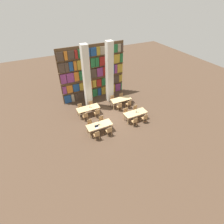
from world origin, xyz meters
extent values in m
plane|color=#4C3828|center=(0.00, 0.00, 0.00)|extent=(40.00, 40.00, 0.00)
cube|color=brown|center=(0.00, 4.18, 2.75)|extent=(6.73, 0.06, 5.50)
cube|color=brown|center=(0.00, 4.18, 0.01)|extent=(6.73, 0.35, 0.03)
cube|color=navy|center=(-2.93, 4.15, 0.46)|extent=(0.68, 0.20, 0.86)
cube|color=tan|center=(-2.40, 4.15, 0.46)|extent=(0.30, 0.20, 0.86)
cube|color=#47382D|center=(-2.04, 4.15, 0.46)|extent=(0.28, 0.20, 0.86)
cube|color=#47382D|center=(-1.55, 4.15, 0.46)|extent=(0.62, 0.20, 0.86)
cube|color=#47382D|center=(-0.96, 4.15, 0.46)|extent=(0.46, 0.20, 0.86)
cube|color=#B7932D|center=(-0.49, 4.15, 0.46)|extent=(0.41, 0.20, 0.86)
cube|color=#236B38|center=(0.04, 4.15, 0.46)|extent=(0.53, 0.20, 0.86)
cube|color=navy|center=(0.57, 4.15, 0.46)|extent=(0.37, 0.20, 0.86)
cube|color=#B7932D|center=(1.13, 4.15, 0.46)|extent=(0.67, 0.20, 0.86)
cube|color=orange|center=(1.78, 4.15, 0.46)|extent=(0.52, 0.20, 0.86)
cube|color=#B7932D|center=(2.27, 4.15, 0.46)|extent=(0.37, 0.20, 0.86)
cube|color=#84387A|center=(2.83, 4.15, 0.46)|extent=(0.63, 0.20, 0.86)
cube|color=#236B38|center=(3.25, 4.15, 0.46)|extent=(0.13, 0.20, 0.86)
cube|color=brown|center=(0.00, 4.18, 1.11)|extent=(6.73, 0.35, 0.03)
cube|color=#84387A|center=(-3.09, 4.15, 1.52)|extent=(0.35, 0.20, 0.78)
cube|color=orange|center=(-2.58, 4.15, 1.52)|extent=(0.57, 0.20, 0.78)
cube|color=navy|center=(-1.92, 4.15, 1.52)|extent=(0.62, 0.20, 0.78)
cube|color=#B7932D|center=(-1.36, 4.15, 1.52)|extent=(0.39, 0.20, 0.78)
cube|color=maroon|center=(-0.85, 4.15, 1.52)|extent=(0.58, 0.20, 0.78)
cube|color=orange|center=(-0.34, 4.15, 1.52)|extent=(0.28, 0.20, 0.78)
cube|color=#B7932D|center=(0.06, 4.15, 1.52)|extent=(0.36, 0.20, 0.78)
cube|color=maroon|center=(0.56, 4.15, 1.52)|extent=(0.52, 0.20, 0.78)
cube|color=#236B38|center=(1.08, 4.15, 1.52)|extent=(0.45, 0.20, 0.78)
cube|color=orange|center=(1.60, 4.15, 1.52)|extent=(0.52, 0.20, 0.78)
cube|color=maroon|center=(2.06, 4.15, 1.52)|extent=(0.31, 0.20, 0.78)
cube|color=#47382D|center=(2.59, 4.15, 1.52)|extent=(0.64, 0.20, 0.78)
cube|color=#B7932D|center=(3.13, 4.15, 1.52)|extent=(0.36, 0.20, 0.78)
cube|color=brown|center=(0.00, 4.18, 2.22)|extent=(6.73, 0.35, 0.03)
cube|color=#84387A|center=(-3.00, 4.15, 2.70)|extent=(0.52, 0.20, 0.94)
cube|color=#84387A|center=(-2.34, 4.15, 2.70)|extent=(0.69, 0.20, 0.94)
cube|color=orange|center=(-1.73, 4.15, 2.70)|extent=(0.46, 0.20, 0.94)
cube|color=#236B38|center=(-1.26, 4.15, 2.70)|extent=(0.39, 0.20, 0.94)
cube|color=navy|center=(-0.70, 4.15, 2.70)|extent=(0.66, 0.20, 0.94)
cube|color=#47382D|center=(0.02, 4.15, 2.70)|extent=(0.63, 0.20, 0.94)
cube|color=#84387A|center=(0.71, 4.15, 2.70)|extent=(0.62, 0.20, 0.94)
cube|color=maroon|center=(1.25, 4.15, 2.70)|extent=(0.39, 0.20, 0.94)
cube|color=tan|center=(1.68, 4.15, 2.70)|extent=(0.43, 0.20, 0.94)
cube|color=navy|center=(2.13, 4.15, 2.70)|extent=(0.42, 0.20, 0.94)
cube|color=#84387A|center=(2.53, 4.15, 2.70)|extent=(0.31, 0.20, 0.94)
cube|color=#B7932D|center=(3.01, 4.15, 2.70)|extent=(0.60, 0.20, 0.94)
cube|color=brown|center=(0.00, 4.18, 3.32)|extent=(6.73, 0.35, 0.03)
cube|color=#47382D|center=(-3.00, 4.15, 3.78)|extent=(0.53, 0.20, 0.90)
cube|color=#47382D|center=(-2.53, 4.15, 3.78)|extent=(0.36, 0.20, 0.90)
cube|color=navy|center=(-2.13, 4.15, 3.78)|extent=(0.37, 0.20, 0.90)
cube|color=orange|center=(-1.73, 4.15, 3.78)|extent=(0.28, 0.20, 0.90)
cube|color=#B7932D|center=(-1.26, 4.15, 3.78)|extent=(0.55, 0.20, 0.90)
cube|color=orange|center=(-0.76, 4.15, 3.78)|extent=(0.33, 0.20, 0.90)
cube|color=maroon|center=(-0.40, 4.15, 3.78)|extent=(0.26, 0.20, 0.90)
cube|color=#236B38|center=(0.02, 4.15, 3.78)|extent=(0.46, 0.20, 0.90)
cube|color=#236B38|center=(0.47, 4.15, 3.78)|extent=(0.36, 0.20, 0.90)
cube|color=maroon|center=(1.04, 4.15, 3.78)|extent=(0.62, 0.20, 0.90)
cube|color=#236B38|center=(1.60, 4.15, 3.78)|extent=(0.43, 0.20, 0.90)
cube|color=#B7932D|center=(2.06, 4.15, 3.78)|extent=(0.36, 0.20, 0.90)
cube|color=#B7932D|center=(2.62, 4.15, 3.78)|extent=(0.66, 0.20, 0.90)
cube|color=#236B38|center=(3.16, 4.15, 3.78)|extent=(0.31, 0.20, 0.90)
cube|color=brown|center=(0.00, 4.18, 4.42)|extent=(6.73, 0.35, 0.03)
cube|color=#47382D|center=(-2.97, 4.15, 4.82)|extent=(0.59, 0.20, 0.77)
cube|color=orange|center=(-2.46, 4.15, 4.82)|extent=(0.30, 0.20, 0.77)
cube|color=#47382D|center=(-1.99, 4.15, 4.82)|extent=(0.59, 0.20, 0.77)
cube|color=maroon|center=(-1.51, 4.15, 4.82)|extent=(0.26, 0.20, 0.77)
cube|color=#236B38|center=(-1.12, 4.15, 4.82)|extent=(0.45, 0.20, 0.77)
cube|color=navy|center=(-0.52, 4.15, 4.82)|extent=(0.64, 0.20, 0.77)
cube|color=navy|center=(0.15, 4.15, 4.82)|extent=(0.57, 0.20, 0.77)
cube|color=#B7932D|center=(0.63, 4.15, 4.82)|extent=(0.35, 0.20, 0.77)
cube|color=tan|center=(1.09, 4.15, 4.82)|extent=(0.51, 0.20, 0.77)
cube|color=maroon|center=(1.75, 4.15, 4.82)|extent=(0.65, 0.20, 0.77)
cube|color=#236B38|center=(2.40, 4.15, 4.82)|extent=(0.57, 0.20, 0.77)
cube|color=tan|center=(2.88, 4.15, 4.82)|extent=(0.33, 0.20, 0.77)
cube|color=#47382D|center=(3.20, 4.15, 4.82)|extent=(0.23, 0.20, 0.77)
cube|color=silver|center=(-1.15, 2.75, 3.00)|extent=(0.60, 0.60, 6.00)
cube|color=silver|center=(1.15, 2.75, 3.00)|extent=(0.60, 0.60, 6.00)
cube|color=tan|center=(-1.73, -1.33, 0.73)|extent=(2.07, 0.85, 0.04)
cylinder|color=tan|center=(-2.69, -1.67, 0.36)|extent=(0.07, 0.07, 0.71)
cylinder|color=tan|center=(-0.78, -1.67, 0.36)|extent=(0.07, 0.07, 0.71)
cylinder|color=tan|center=(-2.69, -0.99, 0.36)|extent=(0.07, 0.07, 0.71)
cylinder|color=tan|center=(-0.78, -0.99, 0.36)|extent=(0.07, 0.07, 0.71)
cylinder|color=tan|center=(-2.45, -1.80, 0.21)|extent=(0.04, 0.04, 0.41)
cylinder|color=tan|center=(-2.09, -1.80, 0.21)|extent=(0.04, 0.04, 0.41)
cylinder|color=tan|center=(-2.45, -2.14, 0.21)|extent=(0.04, 0.04, 0.41)
cylinder|color=tan|center=(-2.09, -2.14, 0.21)|extent=(0.04, 0.04, 0.41)
cube|color=tan|center=(-2.27, -1.97, 0.43)|extent=(0.42, 0.40, 0.04)
cube|color=tan|center=(-2.27, -2.16, 0.66)|extent=(0.40, 0.03, 0.42)
cylinder|color=tan|center=(-2.09, -0.86, 0.21)|extent=(0.04, 0.04, 0.41)
cylinder|color=tan|center=(-2.45, -0.86, 0.21)|extent=(0.04, 0.04, 0.41)
cylinder|color=tan|center=(-2.09, -0.52, 0.21)|extent=(0.04, 0.04, 0.41)
cylinder|color=tan|center=(-2.45, -0.52, 0.21)|extent=(0.04, 0.04, 0.41)
cube|color=tan|center=(-2.27, -0.69, 0.43)|extent=(0.42, 0.40, 0.04)
cube|color=tan|center=(-2.27, -0.50, 0.66)|extent=(0.40, 0.03, 0.42)
cylinder|color=tan|center=(-1.40, -1.80, 0.21)|extent=(0.04, 0.04, 0.41)
cylinder|color=tan|center=(-1.04, -1.80, 0.21)|extent=(0.04, 0.04, 0.41)
cylinder|color=tan|center=(-1.40, -2.14, 0.21)|extent=(0.04, 0.04, 0.41)
cylinder|color=tan|center=(-1.04, -2.14, 0.21)|extent=(0.04, 0.04, 0.41)
cube|color=tan|center=(-1.22, -1.97, 0.43)|extent=(0.42, 0.40, 0.04)
cube|color=tan|center=(-1.22, -2.16, 0.66)|extent=(0.40, 0.03, 0.42)
cylinder|color=tan|center=(-1.04, -0.86, 0.21)|extent=(0.04, 0.04, 0.41)
cylinder|color=tan|center=(-1.40, -0.86, 0.21)|extent=(0.04, 0.04, 0.41)
cylinder|color=tan|center=(-1.04, -0.52, 0.21)|extent=(0.04, 0.04, 0.41)
cylinder|color=tan|center=(-1.40, -0.52, 0.21)|extent=(0.04, 0.04, 0.41)
cube|color=tan|center=(-1.22, -0.69, 0.43)|extent=(0.42, 0.40, 0.04)
cube|color=tan|center=(-1.22, -0.50, 0.66)|extent=(0.40, 0.03, 0.42)
cylinder|color=#232328|center=(-1.75, -1.32, 0.76)|extent=(0.14, 0.14, 0.01)
cylinder|color=#232328|center=(-1.75, -1.32, 0.95)|extent=(0.02, 0.02, 0.37)
cone|color=#232328|center=(-1.75, -1.32, 1.17)|extent=(0.11, 0.11, 0.07)
cube|color=silver|center=(-2.04, -1.59, 0.76)|extent=(0.32, 0.22, 0.01)
cube|color=black|center=(-2.04, -1.48, 0.86)|extent=(0.32, 0.01, 0.20)
cube|color=tan|center=(1.79, -1.21, 0.73)|extent=(2.07, 0.85, 0.04)
cylinder|color=tan|center=(0.83, -1.56, 0.36)|extent=(0.07, 0.07, 0.71)
cylinder|color=tan|center=(2.74, -1.56, 0.36)|extent=(0.07, 0.07, 0.71)
cylinder|color=tan|center=(0.83, -0.87, 0.36)|extent=(0.07, 0.07, 0.71)
cylinder|color=tan|center=(2.74, -0.87, 0.36)|extent=(0.07, 0.07, 0.71)
cylinder|color=tan|center=(1.08, -1.69, 0.21)|extent=(0.04, 0.04, 0.41)
cylinder|color=tan|center=(1.44, -1.69, 0.21)|extent=(0.04, 0.04, 0.41)
cylinder|color=tan|center=(1.08, -2.03, 0.21)|extent=(0.04, 0.04, 0.41)
cylinder|color=tan|center=(1.44, -2.03, 0.21)|extent=(0.04, 0.04, 0.41)
cube|color=tan|center=(1.26, -1.86, 0.43)|extent=(0.42, 0.40, 0.04)
cube|color=tan|center=(1.26, -2.04, 0.66)|extent=(0.40, 0.03, 0.42)
cylinder|color=tan|center=(1.44, -0.74, 0.21)|extent=(0.04, 0.04, 0.41)
cylinder|color=tan|center=(1.08, -0.74, 0.21)|extent=(0.04, 0.04, 0.41)
cylinder|color=tan|center=(1.44, -0.40, 0.21)|extent=(0.04, 0.04, 0.41)
cylinder|color=tan|center=(1.08, -0.40, 0.21)|extent=(0.04, 0.04, 0.41)
cube|color=tan|center=(1.26, -0.57, 0.43)|extent=(0.42, 0.40, 0.04)
cube|color=tan|center=(1.26, -0.38, 0.66)|extent=(0.40, 0.03, 0.42)
cylinder|color=tan|center=(2.11, -1.69, 0.21)|extent=(0.04, 0.04, 0.41)
cylinder|color=tan|center=(2.47, -1.69, 0.21)|extent=(0.04, 0.04, 0.41)
cylinder|color=tan|center=(2.11, -2.03, 0.21)|extent=(0.04, 0.04, 0.41)
cylinder|color=tan|center=(2.47, -2.03, 0.21)|extent=(0.04, 0.04, 0.41)
cube|color=tan|center=(2.29, -1.86, 0.43)|extent=(0.42, 0.40, 0.04)
cube|color=tan|center=(2.29, -2.04, 0.66)|extent=(0.40, 0.03, 0.42)
cylinder|color=tan|center=(2.47, -0.74, 0.21)|extent=(0.04, 0.04, 0.41)
cylinder|color=tan|center=(2.11, -0.74, 0.21)|extent=(0.04, 0.04, 0.41)
cylinder|color=tan|center=(2.47, -0.40, 0.21)|extent=(0.04, 0.04, 0.41)
cylinder|color=tan|center=(2.11, -0.40, 0.21)|extent=(0.04, 0.04, 0.41)
cube|color=tan|center=(2.29, -0.57, 0.43)|extent=(0.42, 0.40, 0.04)
cube|color=tan|center=(2.29, -0.38, 0.66)|extent=(0.40, 0.03, 0.42)
cylinder|color=#232328|center=(1.88, -1.19, 0.76)|extent=(0.14, 0.14, 0.01)
cylinder|color=#232328|center=(1.88, -1.19, 0.96)|extent=(0.02, 0.02, 0.39)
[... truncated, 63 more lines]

